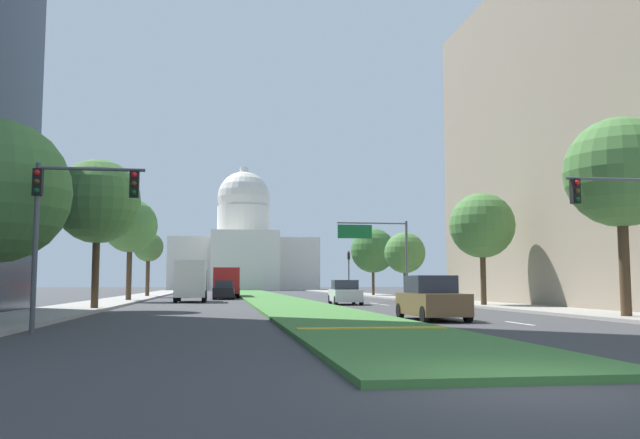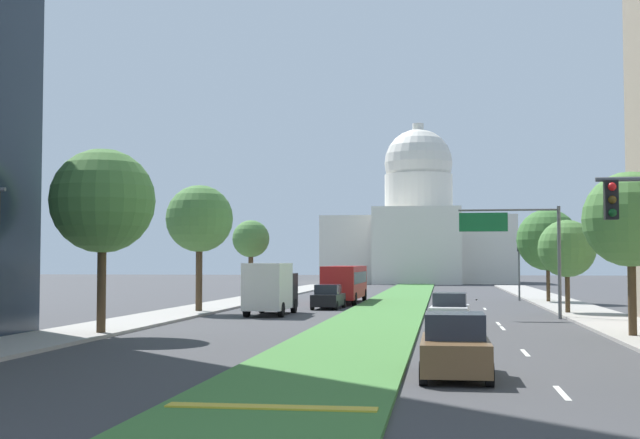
{
  "view_description": "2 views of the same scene",
  "coord_description": "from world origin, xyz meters",
  "px_view_note": "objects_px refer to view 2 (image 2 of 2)",
  "views": [
    {
      "loc": [
        -4.55,
        -9.46,
        1.54
      ],
      "look_at": [
        1.86,
        33.41,
        5.65
      ],
      "focal_mm": 37.25,
      "sensor_mm": 36.0,
      "label": 1
    },
    {
      "loc": [
        3.65,
        -7.69,
        3.27
      ],
      "look_at": [
        -2.46,
        34.84,
        5.43
      ],
      "focal_mm": 47.67,
      "sensor_mm": 36.0,
      "label": 2
    }
  ],
  "objects_px": {
    "street_tree_right_far": "(567,249)",
    "city_bus": "(345,281)",
    "sedan_lead_stopped": "(455,347)",
    "traffic_light_far_right": "(519,262)",
    "street_tree_left_far": "(199,219)",
    "sedan_midblock": "(450,311)",
    "capitol_building": "(419,231)",
    "street_tree_right_mid": "(631,220)",
    "street_tree_right_distant": "(548,240)",
    "overhead_guide_sign": "(520,238)",
    "street_tree_left_distant": "(251,240)",
    "street_tree_left_mid": "(103,201)",
    "box_truck_delivery": "(271,288)",
    "sedan_distant": "(328,297)"
  },
  "relations": [
    {
      "from": "overhead_guide_sign",
      "to": "city_bus",
      "type": "xyz_separation_m",
      "value": [
        -12.16,
        16.97,
        -2.89
      ]
    },
    {
      "from": "traffic_light_far_right",
      "to": "sedan_midblock",
      "type": "xyz_separation_m",
      "value": [
        -6.11,
        -30.05,
        -2.52
      ]
    },
    {
      "from": "traffic_light_far_right",
      "to": "overhead_guide_sign",
      "type": "bearing_deg",
      "value": -94.83
    },
    {
      "from": "street_tree_right_mid",
      "to": "sedan_lead_stopped",
      "type": "height_order",
      "value": "street_tree_right_mid"
    },
    {
      "from": "street_tree_right_far",
      "to": "city_bus",
      "type": "height_order",
      "value": "street_tree_right_far"
    },
    {
      "from": "sedan_lead_stopped",
      "to": "capitol_building",
      "type": "bearing_deg",
      "value": 92.06
    },
    {
      "from": "street_tree_left_mid",
      "to": "street_tree_right_distant",
      "type": "xyz_separation_m",
      "value": [
        23.35,
        33.5,
        -0.95
      ]
    },
    {
      "from": "capitol_building",
      "to": "traffic_light_far_right",
      "type": "bearing_deg",
      "value": -80.67
    },
    {
      "from": "street_tree_left_mid",
      "to": "street_tree_left_distant",
      "type": "xyz_separation_m",
      "value": [
        -0.66,
        32.62,
        -0.85
      ]
    },
    {
      "from": "street_tree_right_mid",
      "to": "sedan_distant",
      "type": "distance_m",
      "value": 26.75
    },
    {
      "from": "traffic_light_far_right",
      "to": "street_tree_right_mid",
      "type": "bearing_deg",
      "value": -87.58
    },
    {
      "from": "street_tree_left_far",
      "to": "street_tree_right_far",
      "type": "distance_m",
      "value": 23.26
    },
    {
      "from": "traffic_light_far_right",
      "to": "street_tree_left_mid",
      "type": "distance_m",
      "value": 43.67
    },
    {
      "from": "capitol_building",
      "to": "box_truck_delivery",
      "type": "bearing_deg",
      "value": -94.65
    },
    {
      "from": "street_tree_right_mid",
      "to": "street_tree_right_distant",
      "type": "bearing_deg",
      "value": 89.39
    },
    {
      "from": "street_tree_left_mid",
      "to": "sedan_lead_stopped",
      "type": "distance_m",
      "value": 19.82
    },
    {
      "from": "box_truck_delivery",
      "to": "sedan_distant",
      "type": "bearing_deg",
      "value": 70.29
    },
    {
      "from": "capitol_building",
      "to": "street_tree_left_distant",
      "type": "height_order",
      "value": "capitol_building"
    },
    {
      "from": "sedan_lead_stopped",
      "to": "sedan_midblock",
      "type": "relative_size",
      "value": 0.96
    },
    {
      "from": "sedan_lead_stopped",
      "to": "sedan_distant",
      "type": "distance_m",
      "value": 35.28
    },
    {
      "from": "capitol_building",
      "to": "box_truck_delivery",
      "type": "relative_size",
      "value": 4.61
    },
    {
      "from": "capitol_building",
      "to": "box_truck_delivery",
      "type": "xyz_separation_m",
      "value": [
        -6.84,
        -84.18,
        -6.51
      ]
    },
    {
      "from": "street_tree_right_far",
      "to": "sedan_midblock",
      "type": "xyz_separation_m",
      "value": [
        -7.32,
        -10.55,
        -3.3
      ]
    },
    {
      "from": "overhead_guide_sign",
      "to": "street_tree_right_far",
      "type": "bearing_deg",
      "value": 52.0
    },
    {
      "from": "street_tree_right_far",
      "to": "street_tree_right_distant",
      "type": "xyz_separation_m",
      "value": [
        0.65,
        15.08,
        0.93
      ]
    },
    {
      "from": "street_tree_left_far",
      "to": "street_tree_right_far",
      "type": "relative_size",
      "value": 1.39
    },
    {
      "from": "sedan_midblock",
      "to": "sedan_distant",
      "type": "distance_m",
      "value": 17.11
    },
    {
      "from": "street_tree_right_far",
      "to": "sedan_midblock",
      "type": "relative_size",
      "value": 1.31
    },
    {
      "from": "capitol_building",
      "to": "sedan_midblock",
      "type": "bearing_deg",
      "value": -87.48
    },
    {
      "from": "street_tree_left_far",
      "to": "street_tree_right_far",
      "type": "bearing_deg",
      "value": 4.08
    },
    {
      "from": "capitol_building",
      "to": "street_tree_left_mid",
      "type": "bearing_deg",
      "value": -96.49
    },
    {
      "from": "street_tree_left_mid",
      "to": "sedan_midblock",
      "type": "bearing_deg",
      "value": 27.12
    },
    {
      "from": "street_tree_right_mid",
      "to": "sedan_distant",
      "type": "xyz_separation_m",
      "value": [
        -15.9,
        21.08,
        -4.29
      ]
    },
    {
      "from": "capitol_building",
      "to": "overhead_guide_sign",
      "type": "xyz_separation_m",
      "value": [
        8.15,
        -85.4,
        -3.53
      ]
    },
    {
      "from": "overhead_guide_sign",
      "to": "street_tree_right_mid",
      "type": "relative_size",
      "value": 0.91
    },
    {
      "from": "street_tree_left_mid",
      "to": "sedan_lead_stopped",
      "type": "xyz_separation_m",
      "value": [
        15.34,
        -11.46,
        -5.14
      ]
    },
    {
      "from": "street_tree_right_mid",
      "to": "box_truck_delivery",
      "type": "xyz_separation_m",
      "value": [
        -18.52,
        13.76,
        -3.41
      ]
    },
    {
      "from": "street_tree_left_far",
      "to": "street_tree_right_distant",
      "type": "xyz_separation_m",
      "value": [
        23.78,
        16.73,
        -1.0
      ]
    },
    {
      "from": "traffic_light_far_right",
      "to": "street_tree_left_far",
      "type": "bearing_deg",
      "value": -136.01
    },
    {
      "from": "street_tree_right_mid",
      "to": "street_tree_left_far",
      "type": "distance_m",
      "value": 27.84
    },
    {
      "from": "traffic_light_far_right",
      "to": "street_tree_right_far",
      "type": "height_order",
      "value": "street_tree_right_far"
    },
    {
      "from": "street_tree_left_mid",
      "to": "sedan_lead_stopped",
      "type": "bearing_deg",
      "value": -36.76
    },
    {
      "from": "street_tree_left_distant",
      "to": "box_truck_delivery",
      "type": "distance_m",
      "value": 18.18
    },
    {
      "from": "overhead_guide_sign",
      "to": "street_tree_left_distant",
      "type": "relative_size",
      "value": 0.96
    },
    {
      "from": "capitol_building",
      "to": "street_tree_left_far",
      "type": "xyz_separation_m",
      "value": [
        -11.77,
        -82.95,
        -2.17
      ]
    },
    {
      "from": "street_tree_left_far",
      "to": "sedan_midblock",
      "type": "xyz_separation_m",
      "value": [
        15.81,
        -8.89,
        -5.23
      ]
    },
    {
      "from": "city_bus",
      "to": "sedan_lead_stopped",
      "type": "bearing_deg",
      "value": -79.39
    },
    {
      "from": "street_tree_left_far",
      "to": "city_bus",
      "type": "bearing_deg",
      "value": 61.87
    },
    {
      "from": "street_tree_left_mid",
      "to": "street_tree_right_distant",
      "type": "distance_m",
      "value": 40.84
    },
    {
      "from": "street_tree_right_mid",
      "to": "street_tree_right_distant",
      "type": "height_order",
      "value": "street_tree_right_distant"
    }
  ]
}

